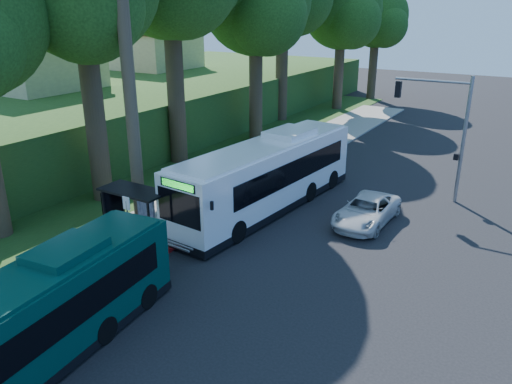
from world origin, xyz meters
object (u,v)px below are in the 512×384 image
Objects in this scene: pickup at (367,211)px; bus_shelter at (133,203)px; teal_bus at (28,323)px; white_bus at (268,174)px.

bus_shelter is at bearing -138.44° from pickup.
pickup is at bearing 66.68° from teal_bus.
white_bus is at bearing 85.61° from teal_bus.
bus_shelter is 0.28× the size of teal_bus.
pickup is at bearing 40.03° from bus_shelter.
white_bus reaches higher than bus_shelter.
white_bus reaches higher than pickup.
pickup is (4.90, 15.67, -0.95)m from teal_bus.
bus_shelter is 11.51m from pickup.
bus_shelter reaches higher than pickup.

